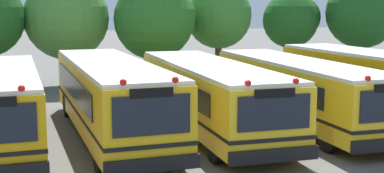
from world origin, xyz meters
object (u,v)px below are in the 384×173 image
tree_3 (158,19)px  school_bus_2 (209,93)px  school_bus_4 (378,82)px  tree_2 (64,18)px  school_bus_1 (110,95)px  school_bus_3 (297,88)px  tree_6 (360,13)px  tree_5 (293,19)px  tree_4 (221,15)px

tree_3 → school_bus_2: bearing=-94.7°
tree_3 → school_bus_4: bearing=-60.7°
school_bus_2 → tree_2: tree_2 is taller
school_bus_1 → school_bus_3: school_bus_1 is taller
school_bus_3 → tree_6: bearing=-133.0°
tree_3 → tree_6: (12.20, -1.08, 0.28)m
tree_2 → tree_5: bearing=-3.1°
school_bus_4 → tree_4: (-2.06, 12.00, 2.45)m
tree_2 → tree_4: 9.03m
school_bus_2 → tree_3: size_ratio=1.90×
school_bus_3 → school_bus_4: bearing=177.2°
school_bus_3 → tree_2: (-7.65, 12.15, 2.47)m
school_bus_1 → tree_2: bearing=-88.7°
school_bus_4 → tree_3: (-6.16, 11.00, 2.29)m
tree_2 → tree_4: (9.02, -0.41, 0.09)m
tree_6 → school_bus_2: bearing=-143.3°
school_bus_2 → tree_3: 11.14m
school_bus_4 → school_bus_3: bearing=-5.8°
school_bus_4 → tree_3: bearing=-62.3°
school_bus_3 → tree_5: bearing=-116.1°
school_bus_2 → school_bus_1: bearing=-2.3°
school_bus_3 → tree_2: size_ratio=1.86×
tree_2 → tree_3: bearing=-16.0°
tree_4 → tree_6: 8.36m
school_bus_2 → tree_4: size_ratio=1.94×
school_bus_1 → tree_3: tree_3 is taller
tree_3 → tree_5: 8.70m
tree_2 → tree_6: (17.12, -2.48, 0.22)m
school_bus_1 → tree_5: 17.40m
tree_2 → tree_6: bearing=-8.3°
tree_2 → tree_3: size_ratio=1.04×
school_bus_1 → tree_5: size_ratio=2.15×
tree_5 → tree_6: 3.96m
tree_2 → school_bus_1: bearing=-87.5°
school_bus_4 → tree_2: bearing=-49.8°
school_bus_3 → tree_5: (5.94, 11.42, 2.29)m
tree_2 → tree_6: 17.30m
school_bus_3 → tree_5: size_ratio=2.17×
tree_6 → tree_5: bearing=153.6°
school_bus_2 → tree_5: bearing=-128.3°
school_bus_4 → tree_5: tree_5 is taller
tree_6 → school_bus_1: bearing=-150.1°
school_bus_3 → tree_4: (1.37, 11.74, 2.56)m
tree_2 → tree_5: 13.61m
tree_3 → tree_4: 4.23m
tree_4 → school_bus_1: bearing=-126.2°
school_bus_2 → tree_6: (13.09, 9.77, 2.67)m
tree_3 → tree_6: tree_6 is taller
school_bus_4 → tree_5: bearing=-103.8°
tree_6 → school_bus_3: bearing=-134.4°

